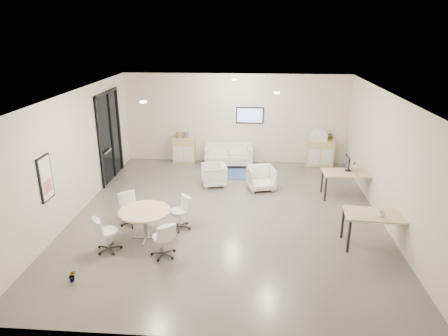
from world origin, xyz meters
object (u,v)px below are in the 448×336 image
sideboard_right (320,153)px  desk_rear (349,175)px  armchair_right (261,177)px  round_table (145,214)px  sideboard_left (184,150)px  loveseat (229,156)px  armchair_left (214,174)px  desk_front (379,217)px

sideboard_right → desk_rear: size_ratio=0.62×
armchair_right → round_table: size_ratio=0.66×
sideboard_left → desk_rear: size_ratio=0.60×
loveseat → desk_rear: 4.53m
sideboard_right → armchair_left: 4.21m
armchair_right → desk_front: size_ratio=0.50×
desk_rear → desk_front: (0.07, -2.76, 0.02)m
desk_front → loveseat: bearing=128.7°
loveseat → armchair_left: bearing=-104.0°
armchair_left → armchair_right: 1.50m
armchair_right → round_table: (-2.75, -3.26, 0.25)m
armchair_left → desk_front: 5.31m
sideboard_left → armchair_right: bearing=-40.8°
armchair_left → round_table: bearing=-33.2°
round_table → sideboard_right: bearing=49.3°
sideboard_right → round_table: size_ratio=0.78×
sideboard_left → desk_rear: (5.31, -2.84, 0.24)m
sideboard_right → armchair_left: sideboard_right is taller
round_table → desk_rear: bearing=28.3°
desk_rear → round_table: (-5.26, -2.83, -0.05)m
sideboard_left → armchair_left: 2.56m
desk_rear → desk_front: 2.76m
armchair_left → round_table: 3.70m
desk_rear → sideboard_right: bearing=95.5°
sideboard_left → round_table: size_ratio=0.76×
armchair_right → sideboard_left: bearing=125.6°
sideboard_right → desk_rear: 2.86m
sideboard_right → armchair_right: (-2.12, -2.39, -0.07)m
round_table → armchair_right: bearing=49.9°
desk_rear → loveseat: bearing=141.6°
sideboard_right → desk_front: bearing=-85.2°
loveseat → armchair_left: size_ratio=2.33×
sideboard_left → armchair_right: size_ratio=1.16×
armchair_left → desk_rear: 4.06m
armchair_right → armchair_left: bearing=158.2°
sideboard_right → round_table: (-4.87, -5.65, 0.18)m
armchair_left → round_table: (-1.27, -3.47, 0.27)m
armchair_right → round_table: 4.27m
loveseat → desk_rear: bearing=-40.3°
sideboard_right → desk_rear: sideboard_right is taller
sideboard_left → armchair_left: (1.31, -2.20, -0.08)m
sideboard_right → desk_front: size_ratio=0.60×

